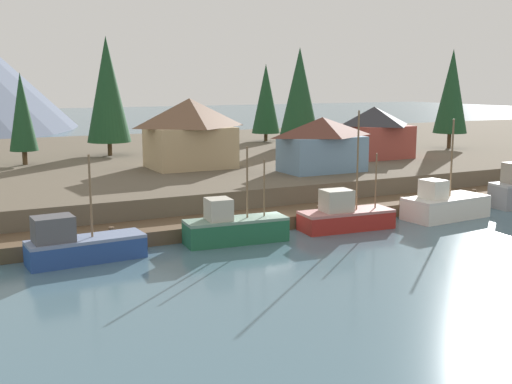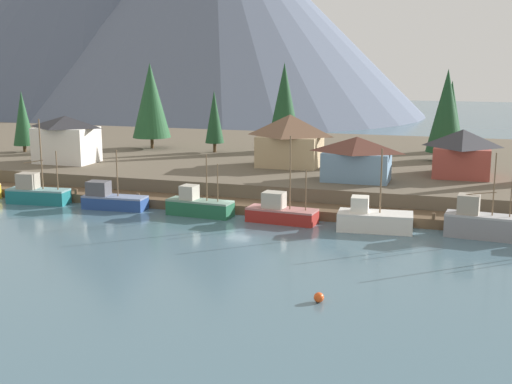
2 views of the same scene
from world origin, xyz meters
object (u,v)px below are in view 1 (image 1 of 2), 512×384
at_px(fishing_boat_blue, 80,245).
at_px(conifer_mid_left, 300,93).
at_px(fishing_boat_red, 345,216).
at_px(house_red, 374,131).
at_px(house_tan, 190,132).
at_px(conifer_back_left, 452,91).
at_px(fishing_boat_green, 234,227).
at_px(house_blue, 322,144).
at_px(conifer_near_left, 266,99).
at_px(conifer_back_right, 22,112).
at_px(fishing_boat_white, 444,205).
at_px(conifer_centre, 107,89).

height_order(fishing_boat_blue, conifer_mid_left, conifer_mid_left).
height_order(fishing_boat_red, house_red, fishing_boat_red).
xyz_separation_m(house_tan, conifer_back_left, (35.74, 2.06, 3.66)).
distance_m(fishing_boat_blue, fishing_boat_green, 10.42).
xyz_separation_m(house_blue, conifer_mid_left, (9.00, 19.43, 4.30)).
relative_size(conifer_near_left, conifer_back_left, 0.87).
bearing_deg(conifer_back_right, house_tan, -33.71).
xyz_separation_m(house_tan, house_blue, (10.12, -8.18, -0.86)).
bearing_deg(conifer_near_left, house_tan, -132.77).
distance_m(conifer_near_left, conifer_mid_left, 9.85).
relative_size(fishing_boat_green, conifer_mid_left, 0.58).
xyz_separation_m(fishing_boat_green, conifer_back_left, (40.31, 22.08, 8.57)).
relative_size(fishing_boat_blue, fishing_boat_green, 1.00).
bearing_deg(house_blue, fishing_boat_white, -72.91).
xyz_separation_m(fishing_boat_blue, fishing_boat_green, (10.42, -0.01, -0.00)).
height_order(fishing_boat_blue, conifer_back_right, conifer_back_right).
distance_m(house_tan, conifer_back_left, 35.98).
bearing_deg(house_tan, fishing_boat_green, -102.85).
height_order(house_tan, conifer_back_right, conifer_back_right).
xyz_separation_m(fishing_boat_green, fishing_boat_white, (18.50, -0.56, -0.01)).
height_order(fishing_boat_green, fishing_boat_red, fishing_boat_red).
height_order(fishing_boat_white, conifer_back_right, conifer_back_right).
xyz_separation_m(fishing_boat_red, house_tan, (-4.48, 20.18, 4.95)).
bearing_deg(fishing_boat_green, conifer_back_left, 33.28).
distance_m(conifer_back_left, conifer_back_right, 50.68).
height_order(fishing_boat_blue, house_red, house_red).
relative_size(fishing_boat_blue, fishing_boat_red, 0.82).
distance_m(fishing_boat_green, house_blue, 19.29).
xyz_separation_m(fishing_boat_white, conifer_centre, (-18.52, 34.27, 8.92)).
bearing_deg(conifer_mid_left, fishing_boat_red, -114.96).
height_order(house_red, conifer_mid_left, conifer_mid_left).
bearing_deg(house_red, fishing_boat_green, -143.88).
distance_m(conifer_mid_left, conifer_back_right, 33.55).
bearing_deg(fishing_boat_white, conifer_centre, 113.56).
xyz_separation_m(fishing_boat_green, house_tan, (4.57, 20.02, 4.91)).
height_order(house_tan, conifer_back_left, conifer_back_left).
height_order(fishing_boat_red, conifer_centre, conifer_centre).
bearing_deg(house_red, conifer_mid_left, 101.38).
height_order(conifer_near_left, conifer_back_left, conifer_back_left).
bearing_deg(conifer_back_left, conifer_near_left, 130.60).
relative_size(conifer_mid_left, conifer_back_left, 1.02).
height_order(fishing_boat_white, conifer_mid_left, conifer_mid_left).
xyz_separation_m(fishing_boat_blue, fishing_boat_red, (19.47, -0.17, -0.04)).
height_order(fishing_boat_green, house_blue, house_blue).
xyz_separation_m(conifer_back_right, conifer_centre, (9.76, 4.11, 2.13)).
distance_m(conifer_mid_left, conifer_back_left, 19.00).
bearing_deg(conifer_centre, house_tan, -71.47).
bearing_deg(house_blue, fishing_boat_blue, -154.76).
bearing_deg(fishing_boat_blue, conifer_back_right, 85.49).
xyz_separation_m(fishing_boat_white, conifer_near_left, (5.54, 41.62, 7.39)).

